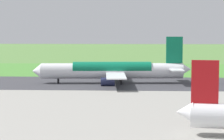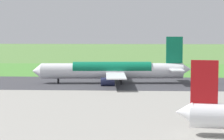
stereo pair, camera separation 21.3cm
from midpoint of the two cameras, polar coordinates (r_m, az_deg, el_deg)
name	(u,v)px [view 2 (the right image)]	position (r m, az deg, el deg)	size (l,w,h in m)	color
ground_plane	(97,83)	(153.94, -1.87, -1.66)	(800.00, 800.00, 0.00)	#547F3D
runway_asphalt	(97,83)	(153.94, -1.87, -1.65)	(600.00, 38.11, 0.06)	#38383D
apron_concrete	(62,132)	(82.13, -6.31, -7.75)	(440.00, 110.00, 0.05)	gray
grass_verge_foreground	(106,71)	(198.79, -0.75, -0.10)	(600.00, 80.00, 0.04)	#478534
airliner_main	(113,70)	(153.14, 0.18, -0.05)	(54.14, 44.31, 15.88)	white
no_stopping_sign	(93,68)	(195.58, -2.35, 0.30)	(0.60, 0.10, 2.87)	slate
traffic_cone_orange	(77,70)	(202.73, -4.40, 0.06)	(0.40, 0.40, 0.55)	orange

